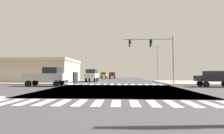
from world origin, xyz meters
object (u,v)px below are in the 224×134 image
traffic_signal_mast (154,49)px  pickup_trailing_1 (47,76)px  bank_building (34,71)px  sedan_crossing_1 (104,75)px  street_lamp (156,60)px  sedan_queued_2 (215,77)px  sedan_leading_3 (112,75)px  suv_nearside_1 (92,74)px

traffic_signal_mast → pickup_trailing_1: (-14.10, -3.85, -3.88)m
bank_building → sedan_crossing_1: bank_building is taller
street_lamp → bank_building: (-24.02, -3.77, -2.32)m
sedan_crossing_1 → sedan_queued_2: same height
bank_building → pickup_trailing_1: 12.76m
sedan_queued_2 → sedan_leading_3: bearing=-153.6°
bank_building → sedan_leading_3: bank_building is taller
bank_building → sedan_crossing_1: size_ratio=3.99×
bank_building → pickup_trailing_1: size_ratio=3.37×
bank_building → suv_nearside_1: size_ratio=3.73×
bank_building → sedan_queued_2: size_ratio=3.99×
street_lamp → suv_nearside_1: 13.65m
bank_building → sedan_queued_2: 29.70m
sedan_queued_2 → sedan_leading_3: same height
street_lamp → pickup_trailing_1: bearing=-139.6°
sedan_queued_2 → bank_building: bearing=-110.4°
sedan_queued_2 → sedan_leading_3: size_ratio=1.00×
sedan_crossing_1 → suv_nearside_1: bearing=90.0°
sedan_queued_2 → sedan_crossing_1: bearing=-152.6°
traffic_signal_mast → sedan_crossing_1: size_ratio=1.67×
street_lamp → sedan_queued_2: bearing=-74.9°
traffic_signal_mast → street_lamp: street_lamp is taller
traffic_signal_mast → sedan_queued_2: 8.44m
sedan_crossing_1 → pickup_trailing_1: 32.44m
traffic_signal_mast → sedan_leading_3: bearing=107.3°
street_lamp → sedan_leading_3: 17.02m
suv_nearside_1 → sedan_crossing_1: bearing=-90.0°
suv_nearside_1 → pickup_trailing_1: size_ratio=0.90×
street_lamp → sedan_leading_3: (-9.88, 13.46, -3.29)m
traffic_signal_mast → street_lamp: size_ratio=0.99×
bank_building → sedan_queued_2: (27.82, -10.35, -0.98)m
traffic_signal_mast → sedan_leading_3: (-7.37, 23.73, -4.06)m
traffic_signal_mast → sedan_crossing_1: bearing=110.1°
bank_building → sedan_crossing_1: 24.56m
sedan_crossing_1 → pickup_trailing_1: (-3.73, -32.22, 0.17)m
street_lamp → sedan_queued_2: (3.80, -14.12, -3.29)m
traffic_signal_mast → sedan_crossing_1: (-10.37, 28.37, -4.06)m
sedan_leading_3 → pickup_trailing_1: size_ratio=0.84×
traffic_signal_mast → pickup_trailing_1: 15.12m
traffic_signal_mast → street_lamp: 10.60m
traffic_signal_mast → sedan_crossing_1: traffic_signal_mast is taller
pickup_trailing_1 → traffic_signal_mast: bearing=105.3°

